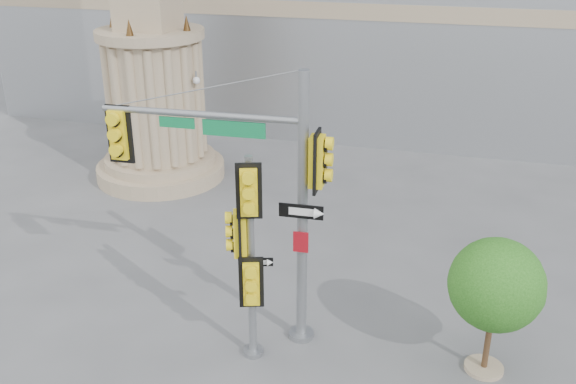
# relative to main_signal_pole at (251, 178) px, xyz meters

# --- Properties ---
(ground) EXTENTS (120.00, 120.00, 0.00)m
(ground) POSITION_rel_main_signal_pole_xyz_m (0.04, -1.22, -3.65)
(ground) COLOR #545456
(ground) RESTS_ON ground
(monument) EXTENTS (4.40, 4.40, 16.60)m
(monument) POSITION_rel_main_signal_pole_xyz_m (-5.96, 7.78, 1.87)
(monument) COLOR tan
(monument) RESTS_ON ground
(main_signal_pole) EXTENTS (4.57, 0.58, 5.88)m
(main_signal_pole) POSITION_rel_main_signal_pole_xyz_m (0.00, 0.00, 0.00)
(main_signal_pole) COLOR slate
(main_signal_pole) RESTS_ON ground
(secondary_signal_pole) EXTENTS (0.83, 0.59, 4.43)m
(secondary_signal_pole) POSITION_rel_main_signal_pole_xyz_m (0.22, -0.91, -1.04)
(secondary_signal_pole) COLOR slate
(secondary_signal_pole) RESTS_ON ground
(street_tree) EXTENTS (1.87, 1.83, 2.92)m
(street_tree) POSITION_rel_main_signal_pole_xyz_m (4.94, -0.04, -1.72)
(street_tree) COLOR tan
(street_tree) RESTS_ON ground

